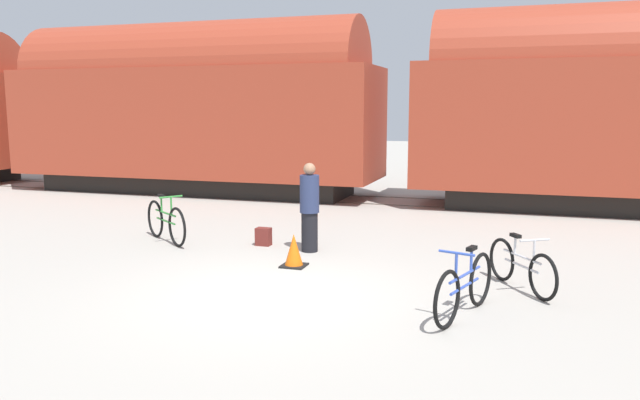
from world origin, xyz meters
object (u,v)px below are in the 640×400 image
bicycle_green (166,222)px  person_in_navy (310,208)px  bicycle_silver (521,266)px  bicycle_blue (465,287)px  traffic_cone (294,251)px  freight_train (397,104)px  backpack (263,237)px

bicycle_green → person_in_navy: person_in_navy is taller
bicycle_silver → bicycle_green: 6.77m
bicycle_blue → person_in_navy: size_ratio=1.06×
bicycle_silver → traffic_cone: (-3.60, 0.25, -0.10)m
bicycle_blue → person_in_navy: 4.14m
bicycle_blue → freight_train: bearing=106.1°
freight_train → bicycle_silver: bearing=-66.9°
bicycle_green → traffic_cone: 3.22m
traffic_cone → backpack: bearing=130.0°
freight_train → bicycle_green: 7.75m
bicycle_silver → backpack: (-4.70, 1.58, -0.18)m
bicycle_green → person_in_navy: (2.95, 0.09, 0.41)m
bicycle_blue → bicycle_green: bicycle_green is taller
traffic_cone → bicycle_blue: bearing=-30.0°
freight_train → bicycle_blue: bearing=-73.9°
traffic_cone → bicycle_green: bearing=161.4°
bicycle_silver → bicycle_blue: 1.58m
bicycle_silver → bicycle_blue: bicycle_blue is taller
person_in_navy → traffic_cone: bearing=52.4°
bicycle_blue → bicycle_green: (-5.97, 2.71, 0.02)m
bicycle_silver → bicycle_blue: bearing=-115.4°
freight_train → traffic_cone: 8.05m
freight_train → person_in_navy: 6.82m
person_in_navy → bicycle_silver: bearing=116.7°
freight_train → bicycle_blue: (2.70, -9.35, -2.32)m
person_in_navy → backpack: 1.21m
freight_train → person_in_navy: bearing=-92.8°
bicycle_green → bicycle_blue: bearing=-24.4°
person_in_navy → bicycle_blue: bearing=94.2°
bicycle_silver → person_in_navy: size_ratio=0.89×
freight_train → backpack: bearing=-101.8°
bicycle_blue → traffic_cone: (-2.92, 1.68, -0.13)m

